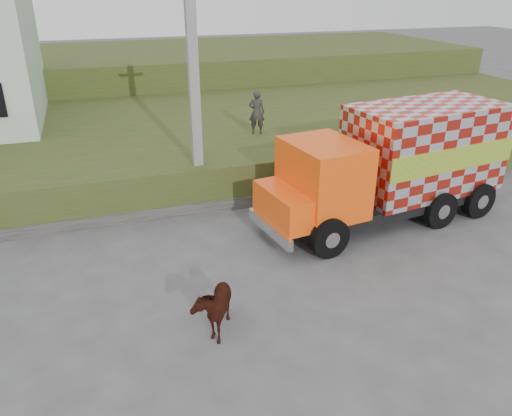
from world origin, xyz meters
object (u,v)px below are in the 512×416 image
object	(u,v)px
utility_pole	(194,84)
cargo_truck	(396,164)
cow	(213,305)
pedestrian	(257,112)

from	to	relation	value
utility_pole	cargo_truck	distance (m)	6.65
cow	pedestrian	world-z (taller)	pedestrian
utility_pole	cow	world-z (taller)	utility_pole
pedestrian	utility_pole	bearing A→B (deg)	67.20
utility_pole	cargo_truck	size ratio (longest dim) A/B	0.98
utility_pole	pedestrian	xyz separation A→B (m)	(2.96, 2.79, -1.74)
cargo_truck	pedestrian	bearing A→B (deg)	107.65
cargo_truck	cow	bearing A→B (deg)	-159.18
cargo_truck	cow	world-z (taller)	cargo_truck
cow	utility_pole	bearing A→B (deg)	104.70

